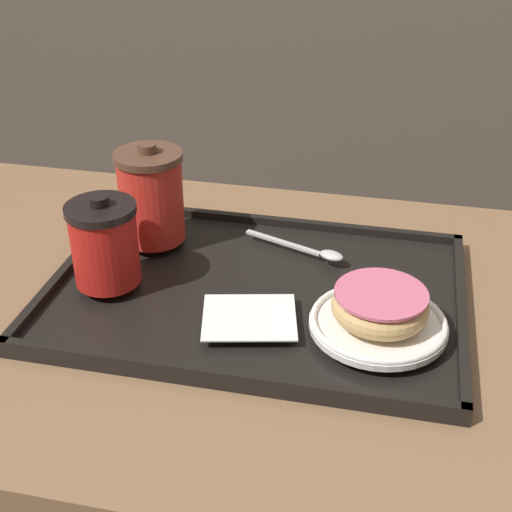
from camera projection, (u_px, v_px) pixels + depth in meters
cafe_table at (236, 387)px, 1.02m from camera, size 1.09×0.71×0.73m
serving_tray at (256, 293)px, 0.95m from camera, size 0.54×0.38×0.02m
napkin_paper at (249, 317)px, 0.87m from camera, size 0.13×0.12×0.00m
coffee_cup_front at (104, 243)px, 0.91m from camera, size 0.09×0.09×0.12m
coffee_cup_rear at (151, 196)px, 1.01m from camera, size 0.10×0.10×0.15m
plate_with_chocolate_donut at (378, 323)px, 0.85m from camera, size 0.17×0.17×0.01m
donut_chocolate_glazed at (380, 305)px, 0.83m from camera, size 0.11×0.11×0.04m
spoon at (316, 251)px, 1.00m from camera, size 0.15×0.07×0.01m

